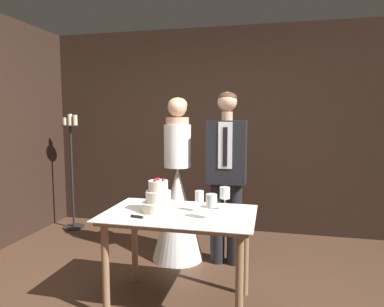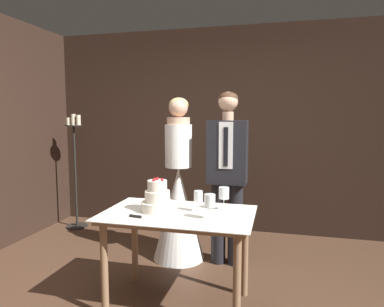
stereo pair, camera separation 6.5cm
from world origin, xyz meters
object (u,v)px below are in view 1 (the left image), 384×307
(wine_glass_far, at_px, (211,201))
(cake_table, at_px, (179,226))
(wine_glass_near, at_px, (199,197))
(wine_glass_middle, at_px, (225,194))
(groom, at_px, (226,171))
(candle_stand, at_px, (72,171))
(tiered_cake, at_px, (158,199))
(cake_knife, at_px, (146,218))
(bride, at_px, (178,201))

(wine_glass_far, bearing_deg, cake_table, 158.77)
(wine_glass_near, bearing_deg, wine_glass_middle, 27.61)
(cake_table, bearing_deg, groom, 73.73)
(groom, bearing_deg, candle_stand, 163.28)
(tiered_cake, height_order, cake_knife, tiered_cake)
(cake_table, distance_m, candle_stand, 2.44)
(wine_glass_near, bearing_deg, groom, 82.17)
(bride, bearing_deg, cake_table, -73.74)
(cake_knife, distance_m, wine_glass_near, 0.46)
(groom, bearing_deg, wine_glass_middle, -83.79)
(bride, bearing_deg, cake_knife, -86.90)
(cake_table, height_order, cake_knife, cake_knife)
(tiered_cake, xyz_separation_m, wine_glass_near, (0.32, 0.07, 0.02))
(tiered_cake, distance_m, candle_stand, 2.31)
(cake_table, xyz_separation_m, tiered_cake, (-0.17, -0.00, 0.20))
(wine_glass_middle, relative_size, groom, 0.11)
(cake_table, bearing_deg, candle_stand, 141.24)
(wine_glass_near, xyz_separation_m, bride, (-0.40, 0.81, -0.25))
(wine_glass_near, relative_size, wine_glass_far, 0.90)
(tiered_cake, distance_m, wine_glass_middle, 0.53)
(candle_stand, bearing_deg, wine_glass_near, -35.45)
(groom, bearing_deg, wine_glass_far, -89.12)
(cake_knife, relative_size, wine_glass_middle, 2.22)
(tiered_cake, relative_size, wine_glass_far, 1.45)
(wine_glass_middle, bearing_deg, candle_stand, 148.70)
(wine_glass_near, xyz_separation_m, wine_glass_middle, (0.19, 0.10, 0.01))
(wine_glass_near, height_order, candle_stand, candle_stand)
(cake_table, height_order, candle_stand, candle_stand)
(cake_knife, height_order, candle_stand, candle_stand)
(cake_table, relative_size, tiered_cake, 4.36)
(bride, height_order, candle_stand, bride)
(cake_table, relative_size, bride, 0.69)
(cake_knife, xyz_separation_m, candle_stand, (-1.70, 1.74, 0.01))
(tiered_cake, relative_size, wine_glass_middle, 1.45)
(wine_glass_middle, bearing_deg, bride, 129.69)
(tiered_cake, bearing_deg, groom, 64.03)
(bride, relative_size, candle_stand, 1.10)
(tiered_cake, height_order, wine_glass_near, tiered_cake)
(cake_knife, distance_m, wine_glass_far, 0.50)
(cake_table, height_order, groom, groom)
(wine_glass_near, relative_size, wine_glass_middle, 0.90)
(tiered_cake, xyz_separation_m, groom, (0.43, 0.88, 0.10))
(groom, bearing_deg, cake_table, -106.27)
(cake_knife, bearing_deg, groom, 77.30)
(wine_glass_far, bearing_deg, wine_glass_near, 125.85)
(wine_glass_middle, height_order, candle_stand, candle_stand)
(wine_glass_far, bearing_deg, groom, 90.88)
(wine_glass_far, bearing_deg, tiered_cake, 166.68)
(wine_glass_near, distance_m, wine_glass_far, 0.22)
(tiered_cake, relative_size, candle_stand, 0.18)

